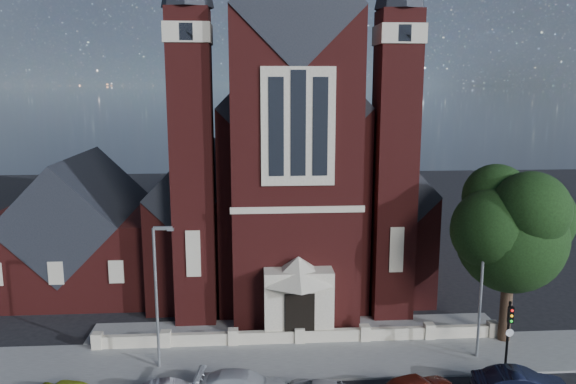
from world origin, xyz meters
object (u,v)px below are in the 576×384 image
church (283,170)px  street_lamp_right (483,282)px  street_lamp_left (158,290)px  parish_hall (81,235)px  street_tree (516,232)px  traffic_signal (509,327)px

church → street_lamp_right: (10.09, -18.94, -3.59)m
street_lamp_left → street_lamp_right: bearing=0.0°
parish_hall → street_tree: bearing=-23.3°
street_lamp_left → traffic_signal: street_lamp_left is taller
street_tree → street_lamp_left: (-20.51, -1.71, -2.36)m
church → parish_hall: (-16.00, -4.94, -4.17)m
church → street_lamp_left: church is taller
parish_hall → street_tree: 31.27m
church → traffic_signal: church is taller
street_tree → street_lamp_right: 3.84m
street_lamp_right → parish_hall: bearing=151.8°
street_lamp_left → parish_hall: bearing=120.0°
street_lamp_left → church: bearing=67.3°
parish_hall → traffic_signal: parish_hall is taller
traffic_signal → church: bearing=118.2°
street_lamp_left → street_lamp_right: size_ratio=1.00×
church → parish_hall: bearing=-162.8°
street_tree → traffic_signal: bearing=-115.9°
street_lamp_left → street_lamp_right: same height
street_lamp_left → street_lamp_right: 18.00m
church → street_lamp_right: bearing=-62.0°
parish_hall → street_lamp_right: parish_hall is taller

